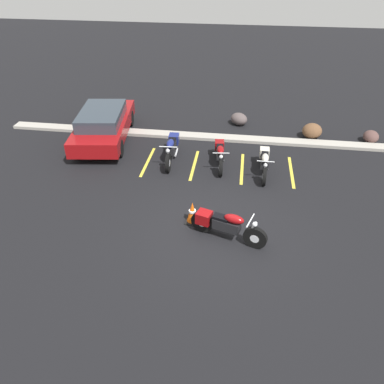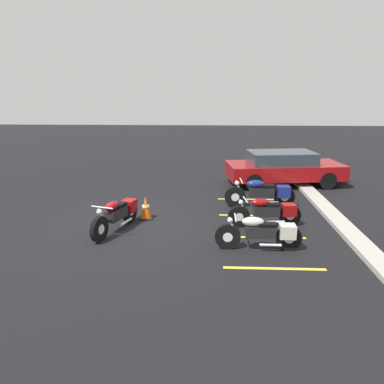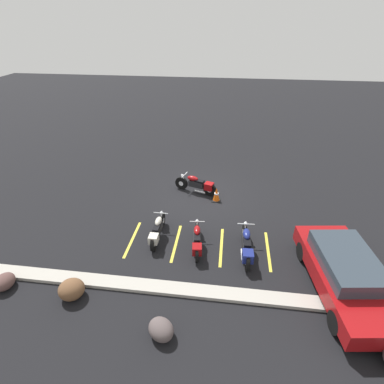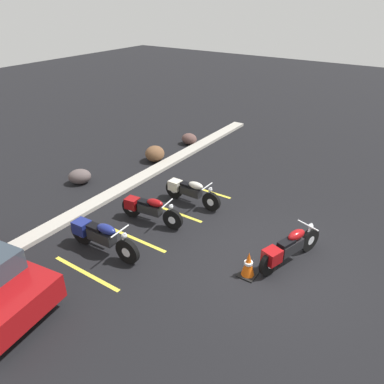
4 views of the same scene
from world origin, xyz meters
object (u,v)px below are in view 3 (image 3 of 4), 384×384
at_px(motorcycle_maroon_featured, 198,185).
at_px(parked_bike_2, 157,230).
at_px(car_red, 346,273).
at_px(parked_bike_0, 246,245).
at_px(parked_bike_1, 197,240).
at_px(landscape_rock_1, 71,289).
at_px(landscape_rock_3, 161,329).
at_px(landscape_rock_0, 4,282).
at_px(traffic_cone, 216,195).

relative_size(motorcycle_maroon_featured, parked_bike_2, 1.03).
relative_size(parked_bike_2, car_red, 0.44).
xyz_separation_m(parked_bike_0, parked_bike_1, (1.73, -0.11, -0.04)).
height_order(motorcycle_maroon_featured, parked_bike_0, parked_bike_0).
height_order(parked_bike_0, landscape_rock_1, parked_bike_0).
xyz_separation_m(parked_bike_2, landscape_rock_3, (-0.98, 3.85, -0.16)).
height_order(parked_bike_1, landscape_rock_0, parked_bike_1).
bearing_deg(landscape_rock_3, parked_bike_0, -123.90).
relative_size(parked_bike_2, landscape_rock_1, 2.58).
relative_size(parked_bike_2, landscape_rock_0, 2.92).
distance_m(car_red, traffic_cone, 6.21).
bearing_deg(landscape_rock_1, car_red, -170.64).
relative_size(landscape_rock_1, traffic_cone, 1.18).
distance_m(motorcycle_maroon_featured, parked_bike_2, 3.76).
height_order(car_red, landscape_rock_1, car_red).
distance_m(landscape_rock_3, traffic_cone, 6.95).
xyz_separation_m(motorcycle_maroon_featured, parked_bike_1, (-0.42, 3.95, -0.03)).
distance_m(motorcycle_maroon_featured, landscape_rock_3, 7.45).
xyz_separation_m(parked_bike_0, traffic_cone, (1.23, -3.48, -0.15)).
bearing_deg(parked_bike_1, landscape_rock_3, 164.69).
height_order(parked_bike_1, traffic_cone, parked_bike_1).
xyz_separation_m(parked_bike_1, landscape_rock_0, (5.69, 2.52, -0.18)).
bearing_deg(parked_bike_2, motorcycle_maroon_featured, -16.24).
distance_m(parked_bike_1, traffic_cone, 3.41).
bearing_deg(motorcycle_maroon_featured, car_red, 151.90).
height_order(motorcycle_maroon_featured, traffic_cone, motorcycle_maroon_featured).
xyz_separation_m(landscape_rock_3, traffic_cone, (-1.04, -6.87, 0.06)).
bearing_deg(landscape_rock_1, parked_bike_1, -143.23).
bearing_deg(parked_bike_0, landscape_rock_3, 143.71).
bearing_deg(landscape_rock_3, traffic_cone, -98.65).
distance_m(landscape_rock_0, traffic_cone, 8.55).
bearing_deg(landscape_rock_1, landscape_rock_0, -1.73).
relative_size(motorcycle_maroon_featured, parked_bike_0, 0.93).
xyz_separation_m(landscape_rock_1, traffic_cone, (-3.96, -5.96, 0.01)).
bearing_deg(landscape_rock_0, landscape_rock_1, 178.27).
height_order(parked_bike_0, landscape_rock_0, parked_bike_0).
xyz_separation_m(parked_bike_0, parked_bike_2, (3.26, -0.46, -0.04)).
bearing_deg(parked_bike_1, landscape_rock_1, 120.32).
distance_m(landscape_rock_0, landscape_rock_1, 2.24).
height_order(motorcycle_maroon_featured, landscape_rock_0, motorcycle_maroon_featured).
bearing_deg(parked_bike_2, landscape_rock_0, 125.42).
bearing_deg(parked_bike_2, parked_bike_0, -97.24).
height_order(parked_bike_2, traffic_cone, parked_bike_2).
bearing_deg(parked_bike_1, motorcycle_maroon_featured, -0.31).
bearing_deg(landscape_rock_1, landscape_rock_3, 162.63).
bearing_deg(landscape_rock_1, parked_bike_2, -123.31).
bearing_deg(motorcycle_maroon_featured, parked_bike_2, 90.69).
distance_m(parked_bike_1, landscape_rock_0, 6.23).
bearing_deg(car_red, parked_bike_0, -119.33).
distance_m(motorcycle_maroon_featured, parked_bike_0, 4.59).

